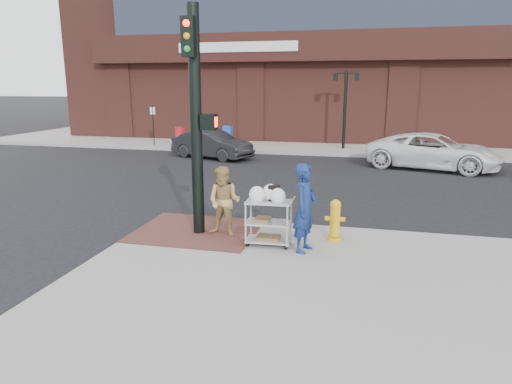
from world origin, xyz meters
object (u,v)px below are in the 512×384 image
(woman_blue, at_px, (305,208))
(pedestrian_tan, at_px, (224,201))
(utility_cart, at_px, (269,218))
(fire_hydrant, at_px, (335,220))
(lamp_post, at_px, (345,101))
(minivan_white, at_px, (433,151))
(traffic_signal_pole, at_px, (196,116))
(sedan_dark, at_px, (212,144))

(woman_blue, xyz_separation_m, pedestrian_tan, (-1.89, 0.59, -0.12))
(pedestrian_tan, relative_size, utility_cart, 1.21)
(pedestrian_tan, relative_size, fire_hydrant, 1.71)
(lamp_post, xyz_separation_m, minivan_white, (3.95, -4.41, -1.87))
(utility_cart, bearing_deg, traffic_signal_pole, 165.75)
(traffic_signal_pole, relative_size, pedestrian_tan, 3.17)
(pedestrian_tan, bearing_deg, fire_hydrant, 10.54)
(woman_blue, distance_m, sedan_dark, 13.37)
(pedestrian_tan, height_order, fire_hydrant, pedestrian_tan)
(lamp_post, height_order, minivan_white, lamp_post)
(fire_hydrant, bearing_deg, minivan_white, 72.43)
(minivan_white, bearing_deg, utility_cart, 173.04)
(pedestrian_tan, bearing_deg, utility_cart, -15.61)
(lamp_post, distance_m, traffic_signal_pole, 15.43)
(lamp_post, height_order, woman_blue, lamp_post)
(woman_blue, bearing_deg, utility_cart, 92.81)
(sedan_dark, xyz_separation_m, minivan_white, (10.00, -0.50, 0.07))
(traffic_signal_pole, distance_m, sedan_dark, 12.06)
(lamp_post, xyz_separation_m, fire_hydrant, (0.59, -15.02, -2.00))
(traffic_signal_pole, relative_size, utility_cart, 3.82)
(sedan_dark, bearing_deg, lamp_post, -36.87)
(fire_hydrant, bearing_deg, pedestrian_tan, -175.25)
(traffic_signal_pole, height_order, minivan_white, traffic_signal_pole)
(pedestrian_tan, relative_size, sedan_dark, 0.38)
(pedestrian_tan, bearing_deg, lamp_post, 88.79)
(lamp_post, relative_size, pedestrian_tan, 2.54)
(pedestrian_tan, xyz_separation_m, minivan_white, (5.82, 10.82, -0.19))
(traffic_signal_pole, relative_size, woman_blue, 2.74)
(utility_cart, xyz_separation_m, fire_hydrant, (1.35, 0.64, -0.12))
(sedan_dark, bearing_deg, fire_hydrant, -128.92)
(traffic_signal_pole, bearing_deg, minivan_white, 59.29)
(sedan_dark, relative_size, minivan_white, 0.76)
(lamp_post, relative_size, woman_blue, 2.19)
(traffic_signal_pole, bearing_deg, woman_blue, -13.20)
(traffic_signal_pole, bearing_deg, lamp_post, 80.76)
(fire_hydrant, bearing_deg, utility_cart, -154.66)
(traffic_signal_pole, bearing_deg, fire_hydrant, 3.79)
(sedan_dark, bearing_deg, minivan_white, -72.60)
(sedan_dark, height_order, minivan_white, minivan_white)
(lamp_post, xyz_separation_m, woman_blue, (0.02, -15.81, -1.56))
(traffic_signal_pole, distance_m, utility_cart, 2.74)
(woman_blue, distance_m, utility_cart, 0.86)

